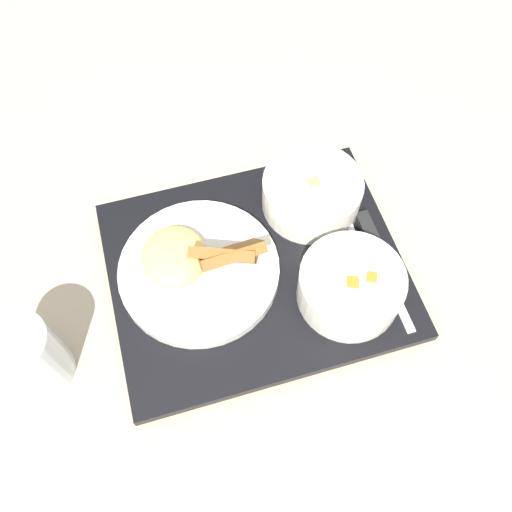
{
  "coord_description": "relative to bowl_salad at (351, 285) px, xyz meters",
  "views": [
    {
      "loc": [
        0.05,
        0.34,
        0.67
      ],
      "look_at": [
        0.0,
        0.0,
        0.05
      ],
      "focal_mm": 38.0,
      "sensor_mm": 36.0,
      "label": 1
    }
  ],
  "objects": [
    {
      "name": "serving_tray",
      "position": [
        0.11,
        -0.06,
        -0.04
      ],
      "size": [
        0.44,
        0.38,
        0.02
      ],
      "color": "black",
      "rests_on": "ground_plane"
    },
    {
      "name": "ground_plane",
      "position": [
        0.11,
        -0.06,
        -0.05
      ],
      "size": [
        4.0,
        4.0,
        0.0
      ],
      "primitive_type": "plane",
      "color": "tan"
    },
    {
      "name": "knife",
      "position": [
        -0.05,
        -0.07,
        -0.02
      ],
      "size": [
        0.04,
        0.18,
        0.02
      ],
      "rotation": [
        0.0,
        0.0,
        1.72
      ],
      "color": "silver",
      "rests_on": "serving_tray"
    },
    {
      "name": "glass_water",
      "position": [
        0.4,
        0.04,
        0.0
      ],
      "size": [
        0.08,
        0.08,
        0.11
      ],
      "color": "silver",
      "rests_on": "ground_plane"
    },
    {
      "name": "bowl_soup",
      "position": [
        0.02,
        -0.15,
        -0.0
      ],
      "size": [
        0.14,
        0.14,
        0.05
      ],
      "color": "silver",
      "rests_on": "serving_tray"
    },
    {
      "name": "plate_main",
      "position": [
        0.19,
        -0.06,
        -0.01
      ],
      "size": [
        0.22,
        0.22,
        0.08
      ],
      "color": "silver",
      "rests_on": "serving_tray"
    },
    {
      "name": "bowl_salad",
      "position": [
        0.0,
        0.0,
        0.0
      ],
      "size": [
        0.14,
        0.14,
        0.06
      ],
      "color": "silver",
      "rests_on": "serving_tray"
    },
    {
      "name": "spoon",
      "position": [
        -0.03,
        -0.05,
        -0.03
      ],
      "size": [
        0.04,
        0.15,
        0.01
      ],
      "rotation": [
        0.0,
        0.0,
        1.71
      ],
      "color": "silver",
      "rests_on": "serving_tray"
    }
  ]
}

